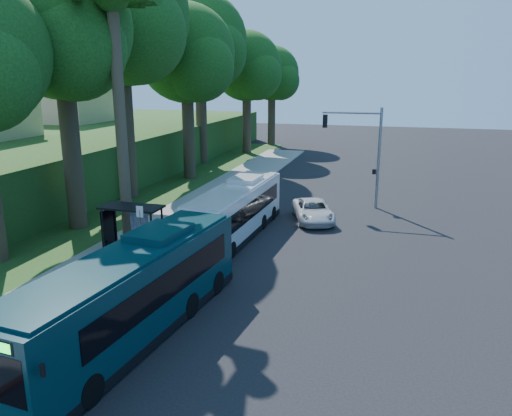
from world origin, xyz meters
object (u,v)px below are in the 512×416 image
(white_bus, at_px, (236,210))
(teal_bus, at_px, (133,291))
(pickup, at_px, (313,211))
(bus_shelter, at_px, (129,219))

(white_bus, distance_m, teal_bus, 11.95)
(teal_bus, height_order, pickup, teal_bus)
(bus_shelter, xyz_separation_m, white_bus, (4.55, 4.09, -0.25))
(bus_shelter, distance_m, teal_bus, 9.14)
(bus_shelter, distance_m, white_bus, 6.12)
(teal_bus, bearing_deg, white_bus, 96.07)
(white_bus, height_order, pickup, white_bus)
(white_bus, distance_m, pickup, 5.82)
(teal_bus, bearing_deg, bus_shelter, 126.20)
(bus_shelter, height_order, teal_bus, teal_bus)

